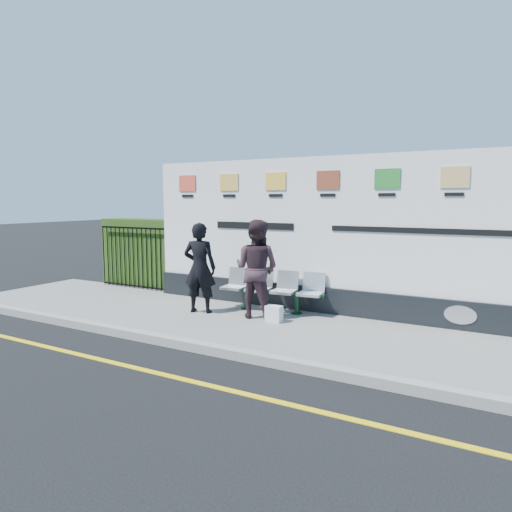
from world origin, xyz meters
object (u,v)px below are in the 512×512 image
Objects in this scene: bench at (271,300)px; woman_left at (200,268)px; woman_right at (257,269)px; billboard at (328,246)px.

bench is 1.53m from woman_left.
woman_right reaches higher than bench.
woman_left is at bearing -153.54° from bench.
billboard is 2.51m from woman_left.
bench is at bearing -93.15° from woman_right.
woman_right is at bearing 173.93° from woman_left.
woman_left is (-1.17, -0.74, 0.66)m from bench.
woman_left is 0.96× the size of woman_right.
billboard is 4.38× the size of woman_right.
woman_right is (1.14, 0.21, 0.04)m from woman_left.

